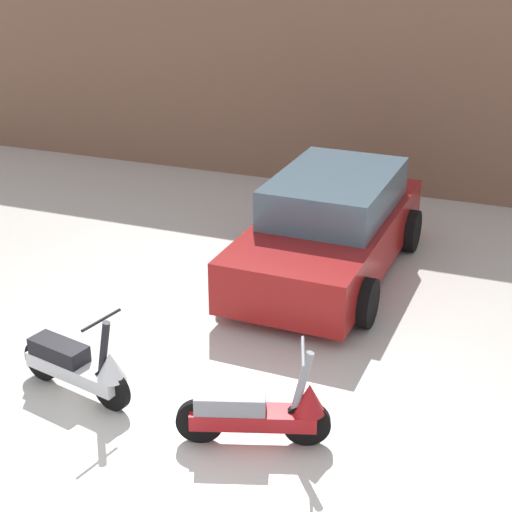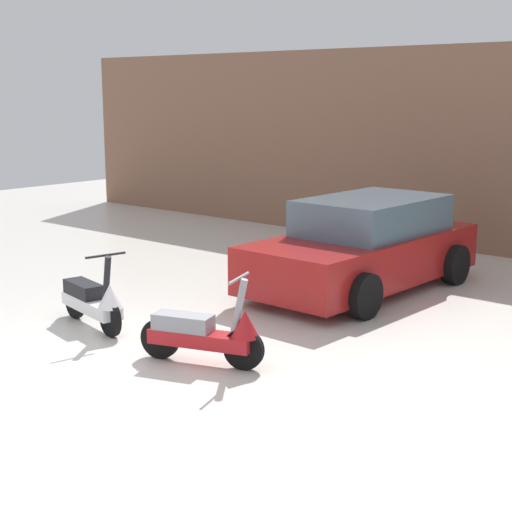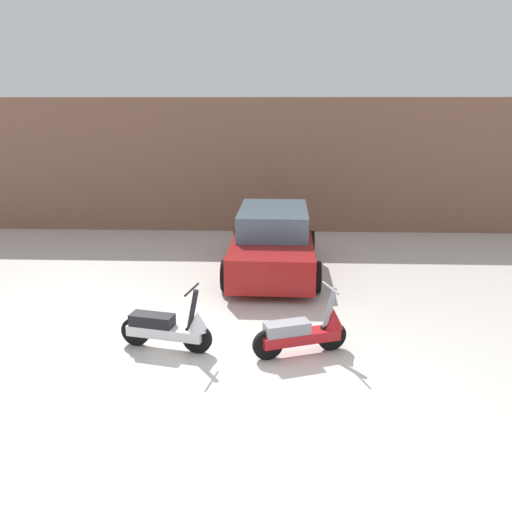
{
  "view_description": "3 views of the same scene",
  "coord_description": "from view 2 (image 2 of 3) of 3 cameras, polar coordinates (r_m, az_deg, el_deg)",
  "views": [
    {
      "loc": [
        2.72,
        -4.65,
        4.42
      ],
      "look_at": [
        -0.14,
        2.66,
        0.95
      ],
      "focal_mm": 55.0,
      "sensor_mm": 36.0,
      "label": 1
    },
    {
      "loc": [
        6.04,
        -4.82,
        2.8
      ],
      "look_at": [
        0.18,
        2.11,
        0.88
      ],
      "focal_mm": 55.0,
      "sensor_mm": 36.0,
      "label": 2
    },
    {
      "loc": [
        0.2,
        -5.63,
        3.38
      ],
      "look_at": [
        -0.12,
        2.66,
        0.87
      ],
      "focal_mm": 35.0,
      "sensor_mm": 36.0,
      "label": 3
    }
  ],
  "objects": [
    {
      "name": "wall_back",
      "position": [
        14.23,
        15.12,
        7.48
      ],
      "size": [
        19.6,
        0.12,
        3.59
      ],
      "primitive_type": "cube",
      "color": "#845B47",
      "rests_on": "ground_plane"
    },
    {
      "name": "scooter_front_right",
      "position": [
        8.16,
        -3.64,
        -5.59
      ],
      "size": [
        1.34,
        0.69,
        0.97
      ],
      "rotation": [
        0.0,
        0.0,
        0.33
      ],
      "color": "black",
      "rests_on": "ground_plane"
    },
    {
      "name": "scooter_front_left",
      "position": [
        9.58,
        -11.74,
        -3.16
      ],
      "size": [
        1.37,
        0.58,
        0.97
      ],
      "rotation": [
        0.0,
        0.0,
        -0.21
      ],
      "color": "black",
      "rests_on": "ground_plane"
    },
    {
      "name": "car_rear_left",
      "position": [
        11.26,
        7.92,
        0.7
      ],
      "size": [
        1.93,
        3.89,
        1.31
      ],
      "rotation": [
        0.0,
        0.0,
        -1.59
      ],
      "color": "maroon",
      "rests_on": "ground_plane"
    },
    {
      "name": "ground_plane",
      "position": [
        8.22,
        -10.64,
        -8.18
      ],
      "size": [
        28.0,
        28.0,
        0.0
      ],
      "primitive_type": "plane",
      "color": "silver"
    }
  ]
}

